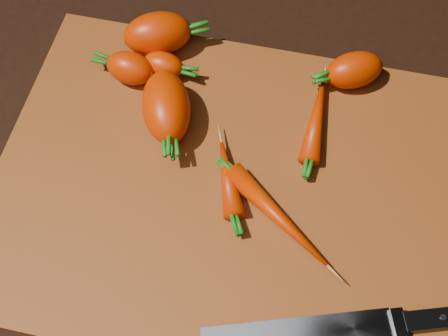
# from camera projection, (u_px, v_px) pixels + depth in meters

# --- Properties ---
(ground) EXTENTS (2.00, 2.00, 0.01)m
(ground) POSITION_uv_depth(u_px,v_px,m) (222.00, 191.00, 0.70)
(ground) COLOR black
(cutting_board) EXTENTS (0.50, 0.40, 0.01)m
(cutting_board) POSITION_uv_depth(u_px,v_px,m) (222.00, 186.00, 0.69)
(cutting_board) COLOR brown
(cutting_board) RESTS_ON ground
(carrot_0) EXTENTS (0.10, 0.08, 0.05)m
(carrot_0) POSITION_uv_depth(u_px,v_px,m) (158.00, 34.00, 0.75)
(carrot_0) COLOR #C62A00
(carrot_0) RESTS_ON cutting_board
(carrot_1) EXTENTS (0.06, 0.05, 0.04)m
(carrot_1) POSITION_uv_depth(u_px,v_px,m) (130.00, 68.00, 0.73)
(carrot_1) COLOR #C62A00
(carrot_1) RESTS_ON cutting_board
(carrot_2) EXTENTS (0.08, 0.11, 0.05)m
(carrot_2) POSITION_uv_depth(u_px,v_px,m) (166.00, 107.00, 0.70)
(carrot_2) COLOR #C62A00
(carrot_2) RESTS_ON cutting_board
(carrot_3) EXTENTS (0.08, 0.07, 0.04)m
(carrot_3) POSITION_uv_depth(u_px,v_px,m) (354.00, 70.00, 0.73)
(carrot_3) COLOR #C62A00
(carrot_3) RESTS_ON cutting_board
(carrot_4) EXTENTS (0.05, 0.04, 0.03)m
(carrot_4) POSITION_uv_depth(u_px,v_px,m) (163.00, 65.00, 0.74)
(carrot_4) COLOR #C62A00
(carrot_4) RESTS_ON cutting_board
(carrot_5) EXTENTS (0.02, 0.12, 0.02)m
(carrot_5) POSITION_uv_depth(u_px,v_px,m) (316.00, 118.00, 0.71)
(carrot_5) COLOR #C62A00
(carrot_5) RESTS_ON cutting_board
(carrot_6) EXTENTS (0.13, 0.10, 0.03)m
(carrot_6) POSITION_uv_depth(u_px,v_px,m) (278.00, 217.00, 0.65)
(carrot_6) COLOR #C62A00
(carrot_6) RESTS_ON cutting_board
(carrot_7) EXTENTS (0.06, 0.09, 0.02)m
(carrot_7) POSITION_uv_depth(u_px,v_px,m) (228.00, 178.00, 0.67)
(carrot_7) COLOR #C62A00
(carrot_7) RESTS_ON cutting_board
(knife) EXTENTS (0.29, 0.12, 0.02)m
(knife) POSITION_uv_depth(u_px,v_px,m) (317.00, 333.00, 0.59)
(knife) COLOR gray
(knife) RESTS_ON cutting_board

